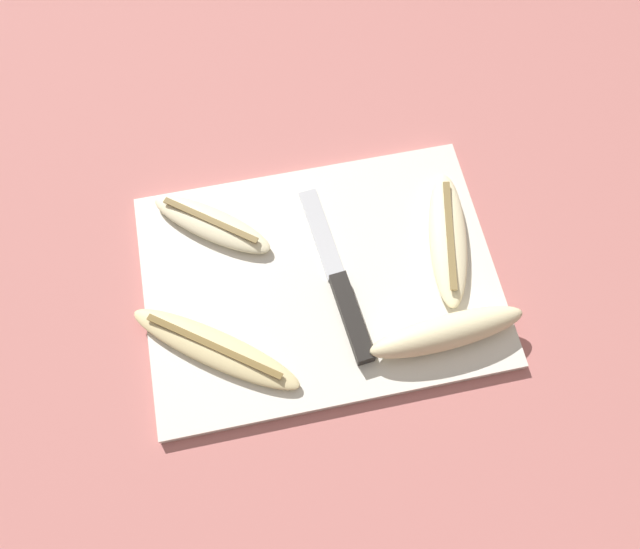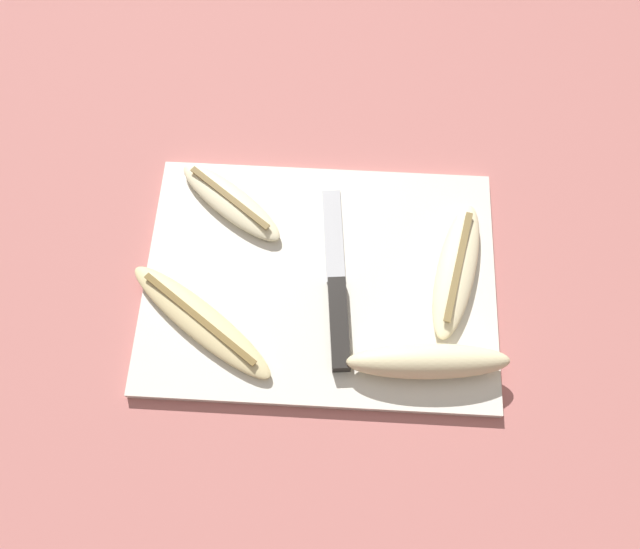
{
  "view_description": "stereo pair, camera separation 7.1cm",
  "coord_description": "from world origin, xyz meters",
  "px_view_note": "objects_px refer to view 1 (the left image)",
  "views": [
    {
      "loc": [
        -0.06,
        -0.27,
        0.68
      ],
      "look_at": [
        0.0,
        0.0,
        0.02
      ],
      "focal_mm": 35.0,
      "sensor_mm": 36.0,
      "label": 1
    },
    {
      "loc": [
        0.01,
        -0.28,
        0.68
      ],
      "look_at": [
        0.0,
        0.0,
        0.02
      ],
      "focal_mm": 35.0,
      "sensor_mm": 36.0,
      "label": 2
    }
  ],
  "objects_px": {
    "banana_bright_far": "(212,224)",
    "banana_mellow_near": "(215,349)",
    "knife": "(346,302)",
    "banana_pale_long": "(448,239)",
    "banana_cream_curved": "(447,332)"
  },
  "relations": [
    {
      "from": "banana_bright_far",
      "to": "banana_mellow_near",
      "type": "bearing_deg",
      "value": -96.37
    },
    {
      "from": "banana_mellow_near",
      "to": "knife",
      "type": "bearing_deg",
      "value": 9.16
    },
    {
      "from": "knife",
      "to": "banana_mellow_near",
      "type": "height_order",
      "value": "same"
    },
    {
      "from": "banana_pale_long",
      "to": "banana_bright_far",
      "type": "relative_size",
      "value": 1.2
    },
    {
      "from": "banana_pale_long",
      "to": "banana_cream_curved",
      "type": "xyz_separation_m",
      "value": [
        -0.04,
        -0.11,
        0.01
      ]
    },
    {
      "from": "knife",
      "to": "banana_bright_far",
      "type": "height_order",
      "value": "banana_bright_far"
    },
    {
      "from": "banana_mellow_near",
      "to": "banana_cream_curved",
      "type": "distance_m",
      "value": 0.25
    },
    {
      "from": "knife",
      "to": "banana_mellow_near",
      "type": "bearing_deg",
      "value": -176.36
    },
    {
      "from": "knife",
      "to": "banana_pale_long",
      "type": "xyz_separation_m",
      "value": [
        0.13,
        0.05,
        0.0
      ]
    },
    {
      "from": "banana_mellow_near",
      "to": "banana_pale_long",
      "type": "height_order",
      "value": "banana_pale_long"
    },
    {
      "from": "banana_pale_long",
      "to": "banana_mellow_near",
      "type": "bearing_deg",
      "value": -165.01
    },
    {
      "from": "banana_bright_far",
      "to": "banana_cream_curved",
      "type": "relative_size",
      "value": 0.84
    },
    {
      "from": "knife",
      "to": "banana_pale_long",
      "type": "distance_m",
      "value": 0.14
    },
    {
      "from": "banana_pale_long",
      "to": "knife",
      "type": "bearing_deg",
      "value": -158.76
    },
    {
      "from": "knife",
      "to": "banana_pale_long",
      "type": "bearing_deg",
      "value": 15.72
    }
  ]
}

